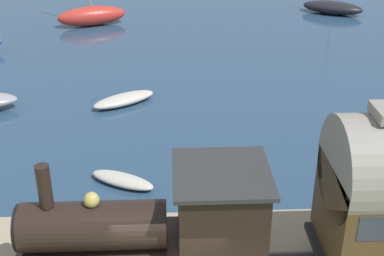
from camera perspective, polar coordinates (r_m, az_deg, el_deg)
steam_locomotive at (r=12.47m, az=-2.93°, el=-9.91°), size 2.21×6.12×3.27m
sailboat_red at (r=35.58m, az=-10.65°, el=11.72°), size 2.76×4.60×7.84m
sailboat_black at (r=39.02m, az=14.77°, el=12.35°), size 3.34×4.37×5.23m
rowboat_far_out at (r=17.86m, az=-7.43°, el=-5.52°), size 1.73×2.38×0.34m
rowboat_off_pier at (r=23.59m, az=-7.27°, el=3.04°), size 2.38×2.98×0.45m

